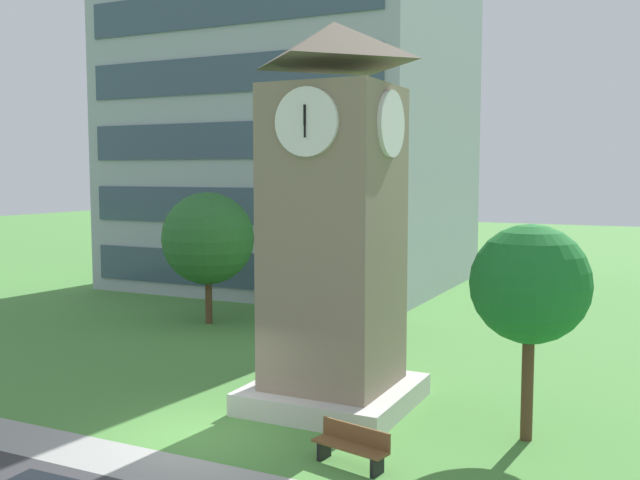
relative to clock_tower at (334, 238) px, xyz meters
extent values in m
plane|color=#4C893D|center=(-1.81, -3.68, -4.65)|extent=(160.00, 160.00, 0.00)
cube|color=#9E9E99|center=(-1.81, -5.61, -4.64)|extent=(120.00, 1.60, 0.01)
cube|color=#9EA8B2|center=(-11.49, 19.74, 6.55)|extent=(17.84, 14.82, 22.40)
cube|color=#384C60|center=(-11.49, 12.28, -3.05)|extent=(16.42, 0.10, 1.80)
cube|color=#384C60|center=(-11.49, 12.28, 0.15)|extent=(16.42, 0.10, 1.80)
cube|color=#384C60|center=(-11.49, 12.28, 3.35)|extent=(16.42, 0.10, 1.80)
cube|color=#384C60|center=(-11.49, 12.28, 6.55)|extent=(16.42, 0.10, 1.80)
cube|color=#384C60|center=(-11.49, 12.28, 9.75)|extent=(16.42, 0.10, 1.80)
cube|color=gray|center=(-0.01, 0.01, -0.29)|extent=(3.15, 3.15, 8.72)
cube|color=beige|center=(-0.01, 0.01, -4.35)|extent=(4.25, 4.25, 0.60)
pyramid|color=#6A5D4D|center=(-0.01, 0.01, 5.19)|extent=(3.46, 3.46, 1.12)
cylinder|color=white|center=(-0.01, -1.63, 3.03)|extent=(1.73, 0.12, 1.73)
cylinder|color=white|center=(1.63, 0.01, 3.03)|extent=(0.12, 1.73, 1.73)
cube|color=black|center=(-0.01, -1.70, 3.18)|extent=(0.06, 0.08, 0.52)
cube|color=black|center=(-0.01, -1.71, 3.03)|extent=(0.03, 0.06, 0.78)
cube|color=brown|center=(2.10, -3.70, -4.20)|extent=(1.86, 0.87, 0.06)
cube|color=brown|center=(2.15, -3.49, -3.97)|extent=(1.77, 0.45, 0.40)
cube|color=black|center=(1.40, -3.54, -4.42)|extent=(0.17, 0.44, 0.45)
cube|color=black|center=(2.81, -3.86, -4.42)|extent=(0.17, 0.44, 0.45)
cylinder|color=#513823|center=(-9.37, 7.56, -3.51)|extent=(0.30, 0.30, 2.28)
sphere|color=#2A652C|center=(-9.37, 7.56, -1.00)|extent=(3.92, 3.92, 3.92)
cylinder|color=#513823|center=(5.29, -0.37, -3.25)|extent=(0.29, 0.29, 2.80)
sphere|color=#1B6E29|center=(5.29, -0.37, -0.85)|extent=(2.84, 2.84, 2.84)
camera|label=1|loc=(8.17, -17.70, 1.76)|focal=40.47mm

